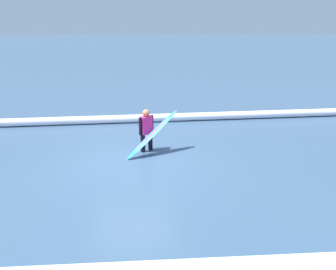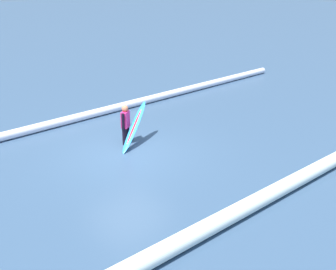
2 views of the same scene
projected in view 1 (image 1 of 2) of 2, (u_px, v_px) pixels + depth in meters
name	position (u px, v px, depth m)	size (l,w,h in m)	color
ground_plane	(131.00, 160.00, 9.34)	(179.31, 179.31, 0.00)	#37506D
surfer	(146.00, 128.00, 9.78)	(0.46, 0.35, 1.33)	black
surfboard	(152.00, 135.00, 9.59)	(1.72, 1.03, 1.28)	#268CE5
wave_crest_foreground	(175.00, 117.00, 12.95)	(0.31, 0.31, 21.95)	white
wave_crest_midground	(245.00, 269.00, 4.98)	(0.39, 0.39, 22.46)	white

